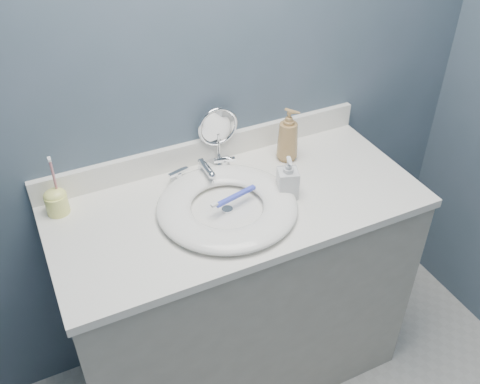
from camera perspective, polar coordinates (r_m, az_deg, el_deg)
back_wall at (r=1.79m, az=-4.17°, el=12.08°), size 2.20×0.02×2.40m
vanity_cabinet at (r=2.06m, az=-0.24°, el=-10.94°), size 1.20×0.55×0.85m
countertop at (r=1.76m, az=-0.28°, el=-1.36°), size 1.22×0.57×0.03m
backsplash at (r=1.92m, az=-3.67°, el=4.49°), size 1.22×0.02×0.09m
basin at (r=1.70m, az=-1.38°, el=-1.50°), size 0.45×0.45×0.04m
drain at (r=1.71m, az=-1.37°, el=-1.89°), size 0.04×0.04×0.01m
faucet at (r=1.84m, az=-3.93°, el=2.20°), size 0.25×0.13×0.07m
makeup_mirror at (r=1.87m, az=-2.36°, el=6.33°), size 0.15×0.08×0.22m
soap_bottle_amber at (r=1.90m, az=5.14°, el=6.11°), size 0.11×0.11×0.20m
soap_bottle_clear at (r=1.73m, az=5.13°, el=1.58°), size 0.08×0.08×0.15m
toothbrush_holder at (r=1.77m, az=-19.01°, el=-0.85°), size 0.07×0.07×0.21m
toothbrush_lying at (r=1.69m, az=-0.64°, el=-0.53°), size 0.17×0.06×0.02m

